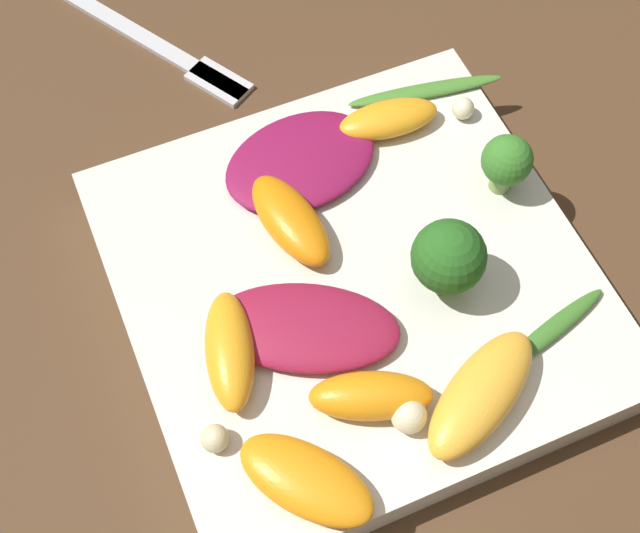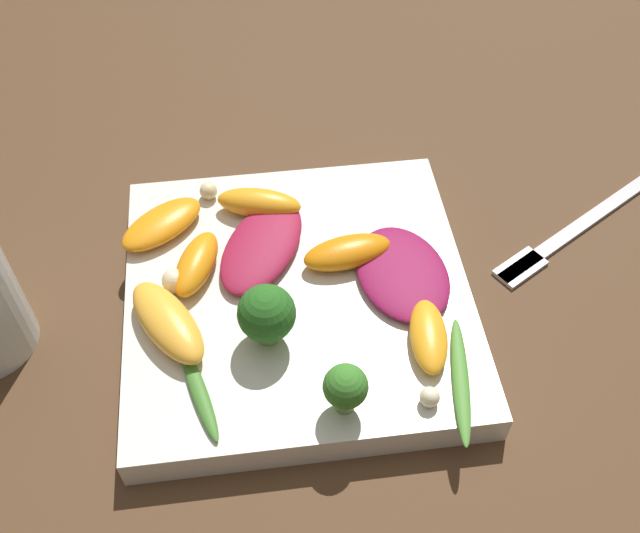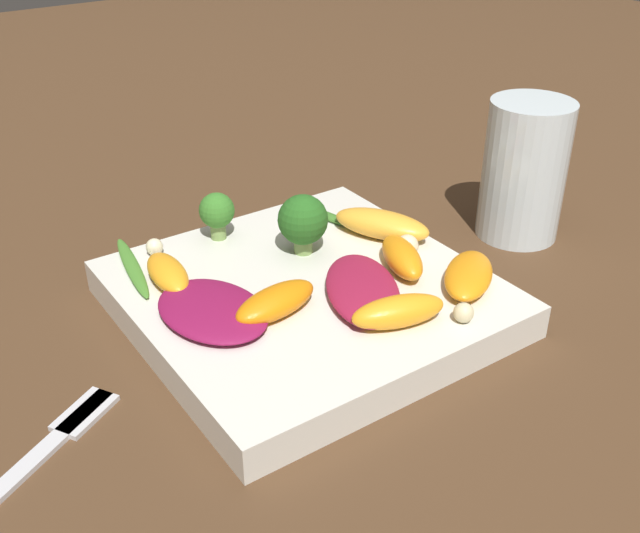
# 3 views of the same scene
# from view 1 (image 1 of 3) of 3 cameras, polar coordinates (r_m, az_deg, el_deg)

# --- Properties ---
(ground_plane) EXTENTS (2.40, 2.40, 0.00)m
(ground_plane) POSITION_cam_1_polar(r_m,az_deg,el_deg) (0.49, 2.14, -1.84)
(ground_plane) COLOR #4C331E
(plate) EXTENTS (0.24, 0.24, 0.03)m
(plate) POSITION_cam_1_polar(r_m,az_deg,el_deg) (0.48, 2.19, -1.14)
(plate) COLOR silver
(plate) RESTS_ON ground_plane
(fork) EXTENTS (0.17, 0.11, 0.01)m
(fork) POSITION_cam_1_polar(r_m,az_deg,el_deg) (0.61, -10.32, 13.79)
(fork) COLOR silver
(fork) RESTS_ON ground_plane
(radicchio_leaf_0) EXTENTS (0.08, 0.10, 0.01)m
(radicchio_leaf_0) POSITION_cam_1_polar(r_m,az_deg,el_deg) (0.50, -1.78, 6.59)
(radicchio_leaf_0) COLOR maroon
(radicchio_leaf_0) RESTS_ON plate
(radicchio_leaf_1) EXTENTS (0.09, 0.11, 0.01)m
(radicchio_leaf_1) POSITION_cam_1_polar(r_m,az_deg,el_deg) (0.45, -0.96, -3.92)
(radicchio_leaf_1) COLOR maroon
(radicchio_leaf_1) RESTS_ON plate
(orange_segment_0) EXTENTS (0.04, 0.06, 0.02)m
(orange_segment_0) POSITION_cam_1_polar(r_m,az_deg,el_deg) (0.43, 3.27, -8.27)
(orange_segment_0) COLOR orange
(orange_segment_0) RESTS_ON plate
(orange_segment_1) EXTENTS (0.07, 0.08, 0.02)m
(orange_segment_1) POSITION_cam_1_polar(r_m,az_deg,el_deg) (0.44, 10.28, -8.04)
(orange_segment_1) COLOR #FCAD33
(orange_segment_1) RESTS_ON plate
(orange_segment_2) EXTENTS (0.07, 0.04, 0.02)m
(orange_segment_2) POSITION_cam_1_polar(r_m,az_deg,el_deg) (0.44, -5.81, -5.37)
(orange_segment_2) COLOR orange
(orange_segment_2) RESTS_ON plate
(orange_segment_3) EXTENTS (0.03, 0.06, 0.02)m
(orange_segment_3) POSITION_cam_1_polar(r_m,az_deg,el_deg) (0.52, 4.40, 9.39)
(orange_segment_3) COLOR orange
(orange_segment_3) RESTS_ON plate
(orange_segment_4) EXTENTS (0.07, 0.04, 0.02)m
(orange_segment_4) POSITION_cam_1_polar(r_m,az_deg,el_deg) (0.48, -1.91, 2.99)
(orange_segment_4) COLOR orange
(orange_segment_4) RESTS_ON plate
(orange_segment_5) EXTENTS (0.07, 0.07, 0.02)m
(orange_segment_5) POSITION_cam_1_polar(r_m,az_deg,el_deg) (0.42, -0.89, -13.50)
(orange_segment_5) COLOR orange
(orange_segment_5) RESTS_ON plate
(broccoli_floret_0) EXTENTS (0.03, 0.03, 0.04)m
(broccoli_floret_0) POSITION_cam_1_polar(r_m,az_deg,el_deg) (0.49, 11.86, 6.57)
(broccoli_floret_0) COLOR #7A9E51
(broccoli_floret_0) RESTS_ON plate
(broccoli_floret_1) EXTENTS (0.04, 0.04, 0.05)m
(broccoli_floret_1) POSITION_cam_1_polar(r_m,az_deg,el_deg) (0.45, 8.22, 0.56)
(broccoli_floret_1) COLOR #7A9E51
(broccoli_floret_1) RESTS_ON plate
(arugula_sprig_0) EXTENTS (0.03, 0.07, 0.01)m
(arugula_sprig_0) POSITION_cam_1_polar(r_m,az_deg,el_deg) (0.47, 14.56, -3.98)
(arugula_sprig_0) COLOR #3D7528
(arugula_sprig_0) RESTS_ON plate
(arugula_sprig_1) EXTENTS (0.03, 0.10, 0.01)m
(arugula_sprig_1) POSITION_cam_1_polar(r_m,az_deg,el_deg) (0.54, 6.78, 11.11)
(arugula_sprig_1) COLOR #47842D
(arugula_sprig_1) RESTS_ON plate
(macadamia_nut_0) EXTENTS (0.02, 0.02, 0.02)m
(macadamia_nut_0) POSITION_cam_1_polar(r_m,az_deg,el_deg) (0.43, 5.71, -9.48)
(macadamia_nut_0) COLOR beige
(macadamia_nut_0) RESTS_ON plate
(macadamia_nut_1) EXTENTS (0.01, 0.01, 0.01)m
(macadamia_nut_1) POSITION_cam_1_polar(r_m,az_deg,el_deg) (0.43, -6.75, -10.86)
(macadamia_nut_1) COLOR beige
(macadamia_nut_1) RESTS_ON plate
(macadamia_nut_2) EXTENTS (0.01, 0.01, 0.01)m
(macadamia_nut_2) POSITION_cam_1_polar(r_m,az_deg,el_deg) (0.53, 9.14, 9.96)
(macadamia_nut_2) COLOR beige
(macadamia_nut_2) RESTS_ON plate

